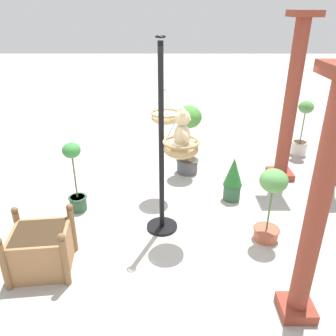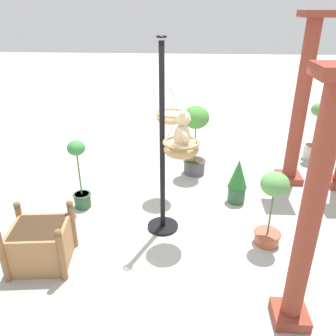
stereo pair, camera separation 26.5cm
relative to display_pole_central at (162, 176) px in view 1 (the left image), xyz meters
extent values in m
plane|color=#ADAAA3|center=(0.18, -0.02, -0.83)|extent=(40.00, 40.00, 0.00)
cylinder|color=black|center=(0.00, 0.00, 0.45)|extent=(0.07, 0.07, 2.56)
cylinder|color=black|center=(0.00, 0.00, -0.81)|extent=(0.44, 0.44, 0.04)
torus|color=black|center=(0.00, 0.00, 1.77)|extent=(0.12, 0.12, 0.02)
ellipsoid|color=tan|center=(0.15, 0.25, 0.46)|extent=(0.44, 0.44, 0.20)
torus|color=#97794E|center=(0.15, 0.25, 0.55)|extent=(0.47, 0.47, 0.04)
ellipsoid|color=silver|center=(0.15, 0.25, 0.48)|extent=(0.39, 0.39, 0.17)
cylinder|color=#B7B7BC|center=(0.24, 0.30, 0.77)|extent=(0.19, 0.12, 0.43)
cylinder|color=#B7B7BC|center=(0.06, 0.30, 0.77)|extent=(0.19, 0.12, 0.43)
cylinder|color=#B7B7BC|center=(0.15, 0.15, 0.77)|extent=(0.01, 0.21, 0.43)
torus|color=#B7B7BC|center=(0.15, 0.25, 0.98)|extent=(0.06, 0.06, 0.01)
ellipsoid|color=#D1B789|center=(0.15, 0.26, 0.64)|extent=(0.25, 0.21, 0.29)
sphere|color=#D1B789|center=(0.15, 0.26, 0.86)|extent=(0.24, 0.24, 0.19)
ellipsoid|color=beige|center=(0.15, 0.33, 0.85)|extent=(0.10, 0.09, 0.06)
sphere|color=black|center=(0.15, 0.36, 0.85)|extent=(0.03, 0.03, 0.03)
sphere|color=#D1B789|center=(0.08, 0.26, 0.94)|extent=(0.07, 0.07, 0.07)
sphere|color=#D1B789|center=(0.22, 0.26, 0.94)|extent=(0.07, 0.07, 0.07)
ellipsoid|color=#D1B789|center=(0.02, 0.29, 0.67)|extent=(0.08, 0.14, 0.19)
ellipsoid|color=#D1B789|center=(0.28, 0.29, 0.67)|extent=(0.08, 0.14, 0.19)
ellipsoid|color=#D1B789|center=(0.08, 0.37, 0.53)|extent=(0.09, 0.17, 0.09)
ellipsoid|color=#D1B789|center=(0.22, 0.37, 0.53)|extent=(0.09, 0.17, 0.09)
ellipsoid|color=tan|center=(-1.05, 0.04, 0.49)|extent=(0.45, 0.45, 0.17)
torus|color=tan|center=(-1.05, 0.04, 0.57)|extent=(0.47, 0.47, 0.04)
ellipsoid|color=silver|center=(-1.05, 0.04, 0.51)|extent=(0.39, 0.39, 0.14)
cylinder|color=#B7B7BC|center=(-0.96, 0.10, 0.77)|extent=(0.19, 0.12, 0.39)
cylinder|color=#B7B7BC|center=(-1.14, 0.10, 0.77)|extent=(0.19, 0.12, 0.39)
cylinder|color=#B7B7BC|center=(-1.05, -0.06, 0.77)|extent=(0.01, 0.22, 0.39)
torus|color=#B7B7BC|center=(-1.05, 0.04, 0.96)|extent=(0.06, 0.06, 0.01)
cylinder|color=brown|center=(-1.64, 2.18, 0.55)|extent=(0.24, 0.24, 2.76)
cube|color=brown|center=(-1.64, 2.18, -0.77)|extent=(0.43, 0.43, 0.12)
cube|color=brown|center=(-1.64, 2.18, 1.98)|extent=(0.45, 0.45, 0.10)
cylinder|color=brown|center=(1.52, 1.43, 0.39)|extent=(0.19, 0.19, 2.44)
cube|color=brown|center=(1.52, 1.43, -0.77)|extent=(0.35, 0.35, 0.12)
cube|color=brown|center=(-1.49, 3.03, -0.77)|extent=(0.39, 0.39, 0.12)
cube|color=#9E7047|center=(0.84, -1.43, -0.57)|extent=(0.68, 0.72, 0.52)
cube|color=#382819|center=(0.84, -1.43, -0.34)|extent=(0.60, 0.63, 0.06)
cylinder|color=brown|center=(0.50, -1.14, -0.52)|extent=(0.08, 0.08, 0.62)
cylinder|color=brown|center=(1.11, -1.07, -0.52)|extent=(0.08, 0.08, 0.62)
cylinder|color=brown|center=(0.58, -1.79, -0.52)|extent=(0.08, 0.08, 0.62)
cylinder|color=brown|center=(1.18, -1.72, -0.52)|extent=(0.08, 0.08, 0.62)
sphere|color=brown|center=(0.50, -1.14, -0.17)|extent=(0.09, 0.09, 0.09)
sphere|color=brown|center=(1.11, -1.07, -0.17)|extent=(0.09, 0.09, 0.09)
sphere|color=brown|center=(0.58, -1.79, -0.17)|extent=(0.09, 0.09, 0.09)
cylinder|color=#4C4C51|center=(-1.84, 0.45, -0.70)|extent=(0.39, 0.39, 0.27)
torus|color=#444449|center=(-1.84, 0.45, -0.57)|extent=(0.43, 0.43, 0.03)
cylinder|color=#382819|center=(-1.84, 0.45, -0.58)|extent=(0.35, 0.35, 0.03)
cylinder|color=#4C6B38|center=(-1.84, 0.45, -0.24)|extent=(0.02, 0.02, 0.65)
ellipsoid|color=#478E38|center=(-1.84, 0.45, 0.27)|extent=(0.48, 0.48, 0.41)
cylinder|color=#2D5638|center=(-0.48, -1.32, -0.71)|extent=(0.26, 0.26, 0.23)
torus|color=#294E32|center=(-0.48, -1.32, -0.61)|extent=(0.29, 0.29, 0.03)
cylinder|color=#382819|center=(-0.48, -1.32, -0.61)|extent=(0.22, 0.22, 0.03)
cylinder|color=#4C6B38|center=(-0.48, -1.32, -0.26)|extent=(0.02, 0.02, 0.67)
ellipsoid|color=#38843D|center=(-0.48, -1.32, 0.18)|extent=(0.27, 0.27, 0.23)
cylinder|color=#AD563D|center=(0.26, 1.43, -0.75)|extent=(0.32, 0.32, 0.17)
torus|color=#9C4E37|center=(0.26, 1.43, -0.67)|extent=(0.36, 0.36, 0.03)
cylinder|color=#382819|center=(0.26, 1.43, -0.68)|extent=(0.28, 0.28, 0.03)
cylinder|color=#4C6B38|center=(0.26, 1.43, -0.36)|extent=(0.02, 0.02, 0.59)
ellipsoid|color=#56934C|center=(0.26, 1.43, 0.08)|extent=(0.36, 0.36, 0.30)
cylinder|color=#2D5638|center=(-0.81, 1.14, -0.69)|extent=(0.28, 0.28, 0.28)
torus|color=#294E32|center=(-0.81, 1.14, -0.56)|extent=(0.31, 0.31, 0.03)
cylinder|color=#382819|center=(-0.81, 1.14, -0.56)|extent=(0.24, 0.24, 0.03)
cone|color=#28702D|center=(-0.81, 1.14, -0.31)|extent=(0.30, 0.30, 0.46)
cylinder|color=beige|center=(-2.70, 2.89, -0.68)|extent=(0.31, 0.31, 0.30)
torus|color=#BCB7AE|center=(-2.70, 2.89, -0.55)|extent=(0.35, 0.35, 0.03)
cylinder|color=#382819|center=(-2.70, 2.89, -0.55)|extent=(0.27, 0.27, 0.03)
cylinder|color=#4C6B38|center=(-2.70, 2.89, -0.22)|extent=(0.02, 0.02, 0.63)
ellipsoid|color=#56934C|center=(-2.70, 2.89, 0.22)|extent=(0.30, 0.30, 0.26)
camera|label=1|loc=(4.13, 0.09, 2.09)|focal=36.71mm
camera|label=2|loc=(4.12, 0.36, 2.09)|focal=36.71mm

